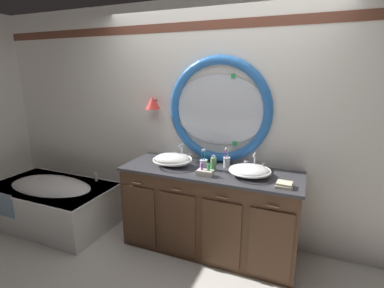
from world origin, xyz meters
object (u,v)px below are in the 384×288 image
toothbrush_holder_right (227,162)px  soap_dispenser (213,164)px  bathtub (52,201)px  sink_basin_right (250,171)px  folded_hand_towel (284,185)px  toiletry_basket (205,172)px  toothbrush_holder_left (204,163)px  sink_basin_left (173,160)px

toothbrush_holder_right → soap_dispenser: bearing=-124.1°
toothbrush_holder_right → soap_dispenser: 0.17m
bathtub → sink_basin_right: (2.37, 0.24, 0.64)m
toothbrush_holder_right → soap_dispenser: size_ratio=1.29×
bathtub → folded_hand_towel: 2.77m
folded_hand_towel → toiletry_basket: bearing=-179.8°
soap_dispenser → toothbrush_holder_left: bearing=164.3°
bathtub → toothbrush_holder_right: 2.23m
sink_basin_right → sink_basin_left: bearing=-180.0°
folded_hand_towel → toiletry_basket: (-0.73, -0.00, 0.01)m
sink_basin_right → toothbrush_holder_left: size_ratio=1.95×
toothbrush_holder_right → sink_basin_right: bearing=-31.6°
sink_basin_left → sink_basin_right: sink_basin_left is taller
toothbrush_holder_right → toiletry_basket: size_ratio=1.37×
bathtub → folded_hand_towel: folded_hand_towel is taller
sink_basin_left → sink_basin_right: (0.82, 0.00, -0.01)m
bathtub → toiletry_basket: 2.07m
sink_basin_left → soap_dispenser: size_ratio=2.60×
sink_basin_left → soap_dispenser: (0.45, 0.03, 0.00)m
sink_basin_left → toothbrush_holder_right: size_ratio=2.02×
toothbrush_holder_left → toiletry_basket: bearing=-66.2°
toothbrush_holder_right → toiletry_basket: bearing=-110.9°
sink_basin_right → toothbrush_holder_left: 0.49m
sink_basin_left → toothbrush_holder_left: toothbrush_holder_left is taller
sink_basin_right → bathtub: bearing=-174.1°
sink_basin_right → folded_hand_towel: bearing=-24.2°
toothbrush_holder_right → toiletry_basket: (-0.12, -0.32, -0.03)m
toiletry_basket → toothbrush_holder_right: bearing=69.1°
sink_basin_left → folded_hand_towel: (1.15, -0.15, -0.05)m
toothbrush_holder_left → folded_hand_towel: size_ratio=1.46×
sink_basin_right → toothbrush_holder_right: toothbrush_holder_right is taller
toothbrush_holder_left → toothbrush_holder_right: size_ratio=0.99×
sink_basin_left → toothbrush_holder_right: bearing=17.3°
bathtub → sink_basin_left: bearing=8.9°
sink_basin_right → folded_hand_towel: size_ratio=2.85×
toothbrush_holder_right → soap_dispenser: (-0.10, -0.14, 0.01)m
bathtub → soap_dispenser: (2.00, 0.27, 0.65)m
soap_dispenser → toiletry_basket: 0.18m
soap_dispenser → folded_hand_towel: 0.73m
folded_hand_towel → sink_basin_left: bearing=172.7°
sink_basin_right → soap_dispenser: (-0.37, 0.03, 0.02)m
sink_basin_right → toothbrush_holder_left: bearing=173.2°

